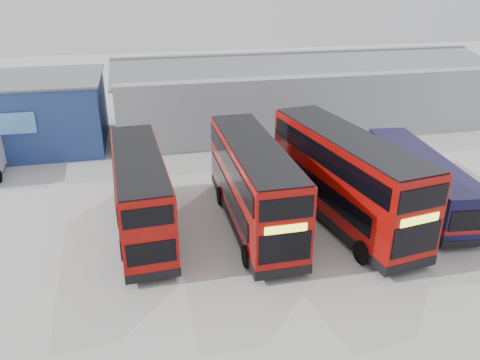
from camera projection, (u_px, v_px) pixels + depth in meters
ground_plane at (270, 255)px, 21.62m from camera, size 120.00×120.00×0.00m
office_block at (18, 113)px, 33.85m from camera, size 12.30×8.32×5.12m
maintenance_shed at (298, 91)px, 39.91m from camera, size 30.50×12.00×5.89m
double_decker_left at (141, 194)px, 22.88m from camera, size 2.88×9.76×4.08m
double_decker_centre at (253, 186)px, 23.37m from camera, size 2.76×10.48×4.41m
double_decker_right at (344, 179)px, 23.79m from camera, size 4.35×11.36×4.70m
single_decker_blue at (419, 181)px, 25.88m from camera, size 3.51×10.49×2.79m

